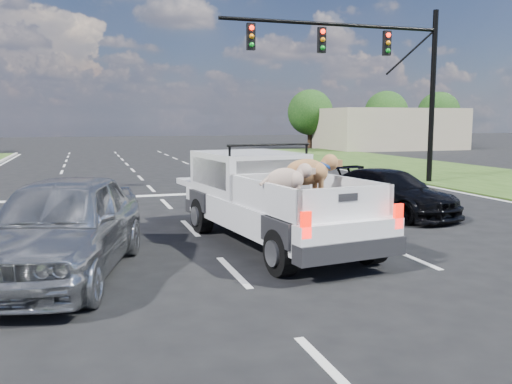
# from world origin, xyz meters

# --- Properties ---
(ground) EXTENTS (160.00, 160.00, 0.00)m
(ground) POSITION_xyz_m (0.00, 0.00, 0.00)
(ground) COLOR black
(ground) RESTS_ON ground
(road_markings) EXTENTS (17.75, 60.00, 0.01)m
(road_markings) POSITION_xyz_m (0.00, 6.56, 0.01)
(road_markings) COLOR silver
(road_markings) RESTS_ON ground
(traffic_signal) EXTENTS (9.11, 0.31, 7.00)m
(traffic_signal) POSITION_xyz_m (7.20, 10.50, 4.73)
(traffic_signal) COLOR black
(traffic_signal) RESTS_ON ground
(building_right) EXTENTS (12.00, 7.00, 3.60)m
(building_right) POSITION_xyz_m (22.00, 34.00, 1.80)
(building_right) COLOR tan
(building_right) RESTS_ON ground
(tree_far_d) EXTENTS (4.20, 4.20, 5.40)m
(tree_far_d) POSITION_xyz_m (16.00, 38.00, 3.29)
(tree_far_d) COLOR #332114
(tree_far_d) RESTS_ON ground
(tree_far_e) EXTENTS (4.20, 4.20, 5.40)m
(tree_far_e) POSITION_xyz_m (24.00, 38.00, 3.29)
(tree_far_e) COLOR #332114
(tree_far_e) RESTS_ON ground
(tree_far_f) EXTENTS (4.20, 4.20, 5.40)m
(tree_far_f) POSITION_xyz_m (30.00, 38.00, 3.29)
(tree_far_f) COLOR #332114
(tree_far_f) RESTS_ON ground
(pickup_truck) EXTENTS (2.77, 5.88, 2.12)m
(pickup_truck) POSITION_xyz_m (-0.44, 1.89, 0.99)
(pickup_truck) COLOR black
(pickup_truck) RESTS_ON ground
(silver_sedan) EXTENTS (3.29, 5.39, 1.72)m
(silver_sedan) POSITION_xyz_m (-4.54, 0.68, 0.86)
(silver_sedan) COLOR #A6A8AD
(silver_sedan) RESTS_ON ground
(black_coupe) EXTENTS (2.69, 4.57, 1.24)m
(black_coupe) POSITION_xyz_m (3.88, 4.23, 0.62)
(black_coupe) COLOR black
(black_coupe) RESTS_ON ground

